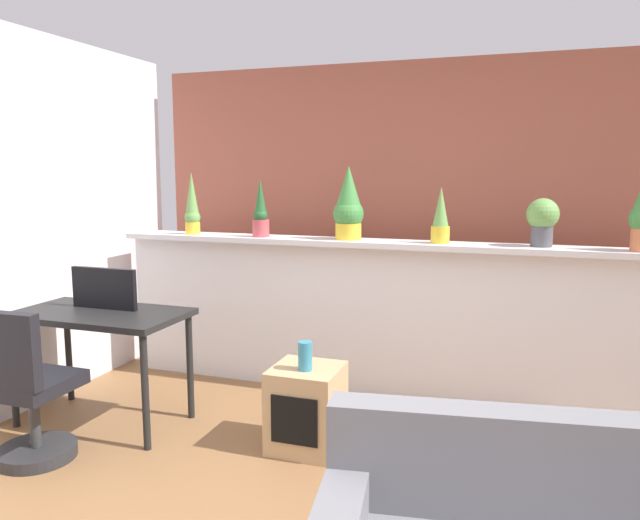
% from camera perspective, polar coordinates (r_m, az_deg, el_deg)
% --- Properties ---
extents(divider_wall, '(4.25, 0.16, 1.11)m').
position_cam_1_polar(divider_wall, '(4.46, 6.70, -5.81)').
color(divider_wall, silver).
rests_on(divider_wall, ground).
extents(plant_shelf, '(4.25, 0.31, 0.04)m').
position_cam_1_polar(plant_shelf, '(4.31, 6.72, 1.51)').
color(plant_shelf, silver).
rests_on(plant_shelf, divider_wall).
extents(brick_wall_behind, '(4.25, 0.10, 2.50)m').
position_cam_1_polar(brick_wall_behind, '(4.92, 8.33, 3.71)').
color(brick_wall_behind, '#9E5442').
rests_on(brick_wall_behind, ground).
extents(potted_plant_0, '(0.12, 0.12, 0.49)m').
position_cam_1_polar(potted_plant_0, '(4.87, -12.02, 4.98)').
color(potted_plant_0, gold).
rests_on(potted_plant_0, plant_shelf).
extents(potted_plant_1, '(0.13, 0.13, 0.44)m').
position_cam_1_polar(potted_plant_1, '(4.58, -5.65, 4.45)').
color(potted_plant_1, '#B7474C').
rests_on(potted_plant_1, plant_shelf).
extents(potted_plant_2, '(0.22, 0.22, 0.54)m').
position_cam_1_polar(potted_plant_2, '(4.38, 2.71, 5.18)').
color(potted_plant_2, gold).
rests_on(potted_plant_2, plant_shelf).
extents(potted_plant_3, '(0.13, 0.13, 0.39)m').
position_cam_1_polar(potted_plant_3, '(4.23, 11.36, 4.01)').
color(potted_plant_3, gold).
rests_on(potted_plant_3, plant_shelf).
extents(potted_plant_4, '(0.21, 0.21, 0.32)m').
position_cam_1_polar(potted_plant_4, '(4.22, 20.33, 3.65)').
color(potted_plant_4, '#4C4C51').
rests_on(potted_plant_4, plant_shelf).
extents(desk, '(1.10, 0.60, 0.75)m').
position_cam_1_polar(desk, '(4.17, -20.08, -5.73)').
color(desk, black).
rests_on(desk, ground).
extents(tv_monitor, '(0.48, 0.04, 0.27)m').
position_cam_1_polar(tv_monitor, '(4.19, -19.78, -2.54)').
color(tv_monitor, black).
rests_on(tv_monitor, desk).
extents(office_chair, '(0.45, 0.46, 0.91)m').
position_cam_1_polar(office_chair, '(3.84, -26.13, -11.61)').
color(office_chair, '#262628').
rests_on(office_chair, ground).
extents(side_cube_shelf, '(0.40, 0.41, 0.50)m').
position_cam_1_polar(side_cube_shelf, '(3.69, -1.32, -13.85)').
color(side_cube_shelf, tan).
rests_on(side_cube_shelf, ground).
extents(vase_on_shelf, '(0.08, 0.08, 0.17)m').
position_cam_1_polar(vase_on_shelf, '(3.53, -1.42, -9.08)').
color(vase_on_shelf, teal).
rests_on(vase_on_shelf, side_cube_shelf).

